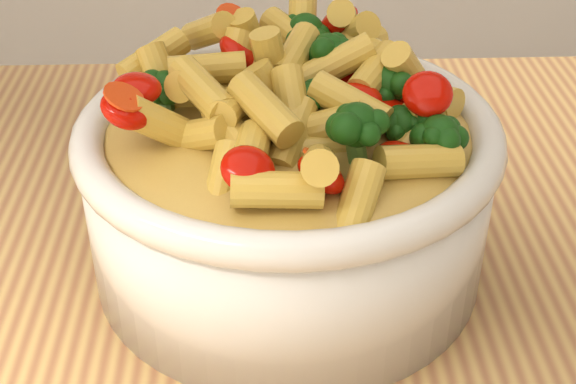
{
  "coord_description": "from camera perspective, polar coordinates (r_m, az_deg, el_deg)",
  "views": [
    {
      "loc": [
        0.06,
        -0.39,
        1.26
      ],
      "look_at": [
        0.08,
        0.06,
        0.96
      ],
      "focal_mm": 50.0,
      "sensor_mm": 36.0,
      "label": 1
    }
  ],
  "objects": [
    {
      "name": "pasta_salad",
      "position": [
        0.5,
        -0.0,
        7.13
      ],
      "size": [
        0.22,
        0.22,
        0.05
      ],
      "color": "gold",
      "rests_on": "serving_bowl"
    },
    {
      "name": "serving_bowl",
      "position": [
        0.54,
        -0.0,
        0.13
      ],
      "size": [
        0.28,
        0.28,
        0.12
      ],
      "color": "silver",
      "rests_on": "table"
    }
  ]
}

